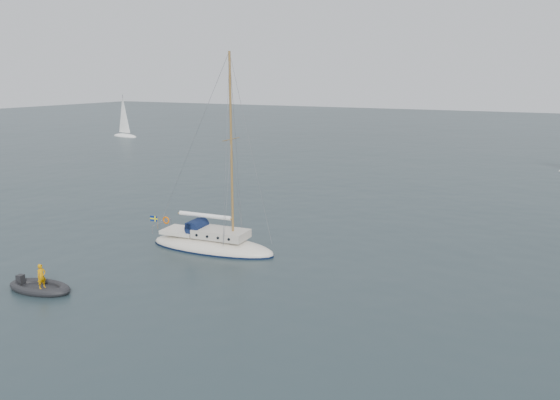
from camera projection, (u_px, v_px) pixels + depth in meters
The scene contains 5 objects.
ground at pixel (268, 256), 33.25m from camera, with size 300.00×300.00×0.00m, color black.
sailboat at pixel (212, 235), 34.37m from camera, with size 8.92×2.67×12.70m.
dinghy at pixel (197, 239), 36.12m from camera, with size 2.74×1.24×0.39m.
rib at pixel (40, 287), 27.87m from camera, with size 3.63×1.65×1.48m.
distant_yacht_a at pixel (124, 118), 96.96m from camera, with size 5.94×3.17×7.87m.
Camera 1 is at (15.12, -27.81, 10.79)m, focal length 35.00 mm.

